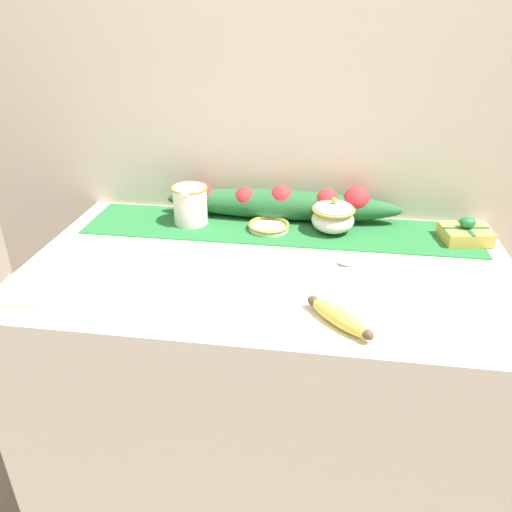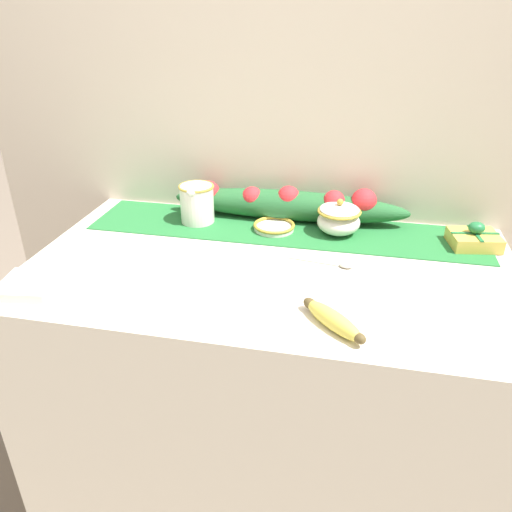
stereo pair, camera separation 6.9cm
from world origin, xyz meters
TOP-DOWN VIEW (x-y plane):
  - ground_plane at (0.00, 0.00)m, footprint 12.00×12.00m
  - countertop at (0.00, 0.00)m, footprint 1.30×0.73m
  - back_wall at (0.00, 0.39)m, footprint 2.10×0.04m
  - table_runner at (0.00, 0.23)m, footprint 1.20×0.25m
  - cream_pitcher at (-0.28, 0.23)m, footprint 0.11×0.13m
  - sugar_bowl at (0.16, 0.23)m, footprint 0.13×0.13m
  - small_dish at (-0.03, 0.22)m, footprint 0.13×0.13m
  - banana at (0.18, -0.26)m, footprint 0.15×0.15m
  - spoon at (0.18, 0.02)m, footprint 0.18×0.04m
  - napkin_stack at (-0.55, -0.25)m, footprint 0.15×0.15m
  - gift_box at (0.55, 0.22)m, footprint 0.15×0.13m
  - poinsettia_garland at (0.00, 0.31)m, footprint 0.75×0.10m

SIDE VIEW (x-z plane):
  - ground_plane at x=0.00m, z-range 0.00..0.00m
  - countertop at x=0.00m, z-range 0.00..0.92m
  - table_runner at x=0.00m, z-range 0.92..0.92m
  - spoon at x=0.18m, z-range 0.92..0.93m
  - napkin_stack at x=-0.55m, z-range 0.92..0.94m
  - small_dish at x=-0.03m, z-range 0.92..0.94m
  - banana at x=0.18m, z-range 0.92..0.96m
  - gift_box at x=0.55m, z-range 0.91..0.98m
  - sugar_bowl at x=0.16m, z-range 0.91..1.02m
  - poinsettia_garland at x=0.00m, z-range 0.91..1.03m
  - cream_pitcher at x=-0.28m, z-range 0.92..1.05m
  - back_wall at x=0.00m, z-range 0.00..2.40m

